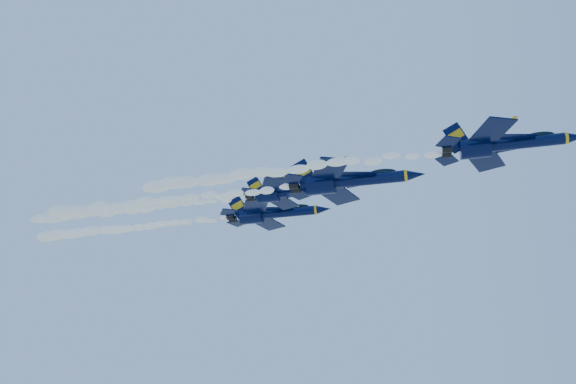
% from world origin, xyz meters
% --- Properties ---
extents(jet_lead, '(15.76, 12.93, 5.86)m').
position_xyz_m(jet_lead, '(22.12, -14.11, 150.77)').
color(jet_lead, black).
extents(smoke_trail_jet_lead, '(38.09, 1.76, 1.58)m').
position_xyz_m(smoke_trail_jet_lead, '(-3.66, -14.11, 150.38)').
color(smoke_trail_jet_lead, white).
extents(jet_second, '(18.74, 15.37, 6.96)m').
position_xyz_m(jet_second, '(3.06, -4.20, 152.98)').
color(jet_second, black).
extents(smoke_trail_jet_second, '(38.09, 2.09, 1.88)m').
position_xyz_m(smoke_trail_jet_second, '(-23.99, -4.20, 152.56)').
color(smoke_trail_jet_second, white).
extents(jet_third, '(15.13, 12.42, 5.62)m').
position_xyz_m(jet_third, '(-7.06, 2.86, 155.48)').
color(jet_third, black).
extents(smoke_trail_jet_third, '(38.09, 1.69, 1.52)m').
position_xyz_m(smoke_trail_jet_third, '(-32.58, 2.86, 155.10)').
color(smoke_trail_jet_third, white).
extents(jet_fourth, '(18.71, 15.35, 6.95)m').
position_xyz_m(jet_fourth, '(-12.57, 14.85, 157.52)').
color(jet_fourth, black).
extents(smoke_trail_jet_fourth, '(38.09, 2.08, 1.88)m').
position_xyz_m(smoke_trail_jet_fourth, '(-39.61, 14.85, 157.10)').
color(smoke_trail_jet_fourth, white).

